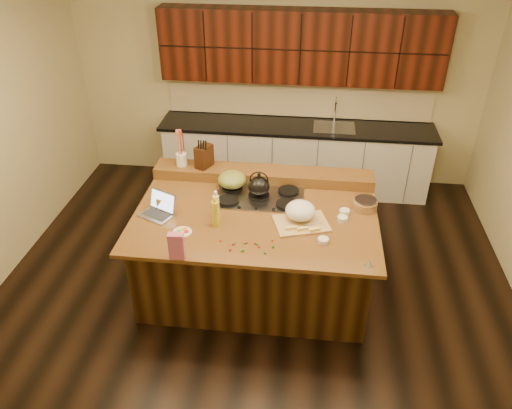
# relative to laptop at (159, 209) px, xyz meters

# --- Properties ---
(room) EXTENTS (5.52, 5.02, 2.72)m
(room) POSITION_rel_laptop_xyz_m (0.94, 0.10, 0.37)
(room) COLOR black
(room) RESTS_ON ground
(island) EXTENTS (2.40, 1.60, 0.92)m
(island) POSITION_rel_laptop_xyz_m (0.94, 0.10, -0.51)
(island) COLOR black
(island) RESTS_ON ground
(back_ledge) EXTENTS (2.40, 0.30, 0.12)m
(back_ledge) POSITION_rel_laptop_xyz_m (0.94, 0.80, 0.00)
(back_ledge) COLOR black
(back_ledge) RESTS_ON island
(cooktop) EXTENTS (0.92, 0.52, 0.05)m
(cooktop) POSITION_rel_laptop_xyz_m (0.94, 0.40, -0.04)
(cooktop) COLOR gray
(cooktop) RESTS_ON island
(back_counter) EXTENTS (3.70, 0.66, 2.40)m
(back_counter) POSITION_rel_laptop_xyz_m (1.24, 2.33, 0.00)
(back_counter) COLOR silver
(back_counter) RESTS_ON ground
(kettle) EXTENTS (0.28, 0.28, 0.20)m
(kettle) POSITION_rel_laptop_xyz_m (0.94, 0.40, 0.09)
(kettle) COLOR black
(kettle) RESTS_ON cooktop
(green_bowl) EXTENTS (0.32, 0.32, 0.17)m
(green_bowl) POSITION_rel_laptop_xyz_m (0.64, 0.53, 0.07)
(green_bowl) COLOR olive
(green_bowl) RESTS_ON cooktop
(laptop) EXTENTS (0.39, 0.36, 0.22)m
(laptop) POSITION_rel_laptop_xyz_m (0.00, 0.00, 0.00)
(laptop) COLOR #B7B7BC
(laptop) RESTS_ON island
(oil_bottle) EXTENTS (0.09, 0.09, 0.27)m
(oil_bottle) POSITION_rel_laptop_xyz_m (0.59, -0.14, 0.08)
(oil_bottle) COLOR gold
(oil_bottle) RESTS_ON island
(vinegar_bottle) EXTENTS (0.08, 0.08, 0.25)m
(vinegar_bottle) POSITION_rel_laptop_xyz_m (0.57, -0.01, 0.07)
(vinegar_bottle) COLOR silver
(vinegar_bottle) RESTS_ON island
(wooden_tray) EXTENTS (0.59, 0.50, 0.20)m
(wooden_tray) POSITION_rel_laptop_xyz_m (1.39, 0.03, 0.03)
(wooden_tray) COLOR tan
(wooden_tray) RESTS_ON island
(ramekin_a) EXTENTS (0.12, 0.12, 0.04)m
(ramekin_a) POSITION_rel_laptop_xyz_m (1.61, -0.29, -0.04)
(ramekin_a) COLOR white
(ramekin_a) RESTS_ON island
(ramekin_b) EXTENTS (0.13, 0.13, 0.04)m
(ramekin_b) POSITION_rel_laptop_xyz_m (1.82, 0.21, -0.04)
(ramekin_b) COLOR white
(ramekin_b) RESTS_ON island
(ramekin_c) EXTENTS (0.13, 0.13, 0.04)m
(ramekin_c) POSITION_rel_laptop_xyz_m (1.79, 0.09, -0.04)
(ramekin_c) COLOR white
(ramekin_c) RESTS_ON island
(strainer_bowl) EXTENTS (0.26, 0.26, 0.09)m
(strainer_bowl) POSITION_rel_laptop_xyz_m (2.02, 0.33, -0.01)
(strainer_bowl) COLOR #996B3F
(strainer_bowl) RESTS_ON island
(kitchen_timer) EXTENTS (0.09, 0.09, 0.07)m
(kitchen_timer) POSITION_rel_laptop_xyz_m (1.99, -0.58, -0.02)
(kitchen_timer) COLOR silver
(kitchen_timer) RESTS_ON island
(pink_bag) EXTENTS (0.14, 0.08, 0.25)m
(pink_bag) POSITION_rel_laptop_xyz_m (0.35, -0.66, 0.07)
(pink_bag) COLOR #C25B82
(pink_bag) RESTS_ON island
(candy_plate) EXTENTS (0.20, 0.20, 0.01)m
(candy_plate) POSITION_rel_laptop_xyz_m (0.30, -0.29, -0.05)
(candy_plate) COLOR white
(candy_plate) RESTS_ON island
(package_box) EXTENTS (0.09, 0.07, 0.12)m
(package_box) POSITION_rel_laptop_xyz_m (0.00, 0.08, 0.00)
(package_box) COLOR #BB8C42
(package_box) RESTS_ON island
(utensil_crock) EXTENTS (0.15, 0.15, 0.14)m
(utensil_crock) POSITION_rel_laptop_xyz_m (0.03, 0.80, 0.13)
(utensil_crock) COLOR white
(utensil_crock) RESTS_ON back_ledge
(knife_block) EXTENTS (0.20, 0.24, 0.25)m
(knife_block) POSITION_rel_laptop_xyz_m (0.29, 0.80, 0.19)
(knife_block) COLOR black
(knife_block) RESTS_ON back_ledge
(gumdrop_0) EXTENTS (0.02, 0.02, 0.02)m
(gumdrop_0) POSITION_rel_laptop_xyz_m (0.92, -0.39, -0.05)
(gumdrop_0) COLOR red
(gumdrop_0) RESTS_ON island
(gumdrop_1) EXTENTS (0.02, 0.02, 0.02)m
(gumdrop_1) POSITION_rel_laptop_xyz_m (1.01, -0.39, -0.05)
(gumdrop_1) COLOR #198C26
(gumdrop_1) RESTS_ON island
(gumdrop_2) EXTENTS (0.02, 0.02, 0.02)m
(gumdrop_2) POSITION_rel_laptop_xyz_m (0.89, -0.38, -0.05)
(gumdrop_2) COLOR red
(gumdrop_2) RESTS_ON island
(gumdrop_3) EXTENTS (0.02, 0.02, 0.02)m
(gumdrop_3) POSITION_rel_laptop_xyz_m (1.10, -0.51, -0.05)
(gumdrop_3) COLOR #198C26
(gumdrop_3) RESTS_ON island
(gumdrop_4) EXTENTS (0.02, 0.02, 0.02)m
(gumdrop_4) POSITION_rel_laptop_xyz_m (0.68, -0.39, -0.05)
(gumdrop_4) COLOR red
(gumdrop_4) RESTS_ON island
(gumdrop_5) EXTENTS (0.02, 0.02, 0.02)m
(gumdrop_5) POSITION_rel_laptop_xyz_m (0.90, -0.40, -0.05)
(gumdrop_5) COLOR #198C26
(gumdrop_5) RESTS_ON island
(gumdrop_6) EXTENTS (0.02, 0.02, 0.02)m
(gumdrop_6) POSITION_rel_laptop_xyz_m (1.00, -0.38, -0.05)
(gumdrop_6) COLOR red
(gumdrop_6) RESTS_ON island
(gumdrop_7) EXTENTS (0.02, 0.02, 0.02)m
(gumdrop_7) POSITION_rel_laptop_xyz_m (0.89, -0.50, -0.05)
(gumdrop_7) COLOR #198C26
(gumdrop_7) RESTS_ON island
(gumdrop_8) EXTENTS (0.02, 0.02, 0.02)m
(gumdrop_8) POSITION_rel_laptop_xyz_m (1.04, -0.44, -0.05)
(gumdrop_8) COLOR red
(gumdrop_8) RESTS_ON island
(gumdrop_9) EXTENTS (0.02, 0.02, 0.02)m
(gumdrop_9) POSITION_rel_laptop_xyz_m (0.81, -0.40, -0.05)
(gumdrop_9) COLOR #198C26
(gumdrop_9) RESTS_ON island
(gumdrop_10) EXTENTS (0.02, 0.02, 0.02)m
(gumdrop_10) POSITION_rel_laptop_xyz_m (0.80, -0.42, -0.05)
(gumdrop_10) COLOR red
(gumdrop_10) RESTS_ON island
(gumdrop_11) EXTENTS (0.02, 0.02, 0.02)m
(gumdrop_11) POSITION_rel_laptop_xyz_m (1.16, -0.42, -0.05)
(gumdrop_11) COLOR #198C26
(gumdrop_11) RESTS_ON island
(gumdrop_12) EXTENTS (0.02, 0.02, 0.02)m
(gumdrop_12) POSITION_rel_laptop_xyz_m (0.79, -0.51, -0.05)
(gumdrop_12) COLOR red
(gumdrop_12) RESTS_ON island
(gumdrop_13) EXTENTS (0.02, 0.02, 0.02)m
(gumdrop_13) POSITION_rel_laptop_xyz_m (0.91, -0.50, -0.05)
(gumdrop_13) COLOR #198C26
(gumdrop_13) RESTS_ON island
(gumdrop_14) EXTENTS (0.02, 0.02, 0.02)m
(gumdrop_14) POSITION_rel_laptop_xyz_m (1.15, -0.32, -0.05)
(gumdrop_14) COLOR red
(gumdrop_14) RESTS_ON island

